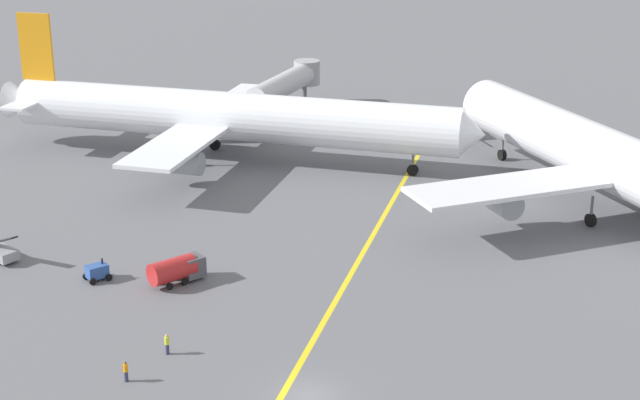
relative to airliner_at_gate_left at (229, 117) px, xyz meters
name	(u,v)px	position (x,y,z in m)	size (l,w,h in m)	color
ground_plane	(308,396)	(24.30, -49.45, -5.38)	(600.00, 600.00, 0.00)	slate
taxiway_stripe	(321,328)	(22.37, -39.45, -5.38)	(0.50, 120.00, 0.01)	yellow
airliner_at_gate_left	(229,117)	(0.00, 0.00, 0.00)	(60.18, 38.62, 16.58)	white
airliner_being_pushed	(606,159)	(43.25, -6.72, 0.39)	(39.63, 45.61, 17.24)	silver
pushback_tug	(457,125)	(24.77, 18.49, -4.14)	(6.02, 8.24, 2.92)	#2D4C8C
gse_gpu_cart_small	(97,272)	(1.27, -36.03, -4.59)	(2.55, 2.64, 1.90)	#2D5199
gse_fuel_bowser_stubby	(178,269)	(8.29, -34.75, -4.05)	(4.36, 5.09, 2.40)	red
ground_crew_marshaller_foreground	(167,344)	(12.59, -46.61, -4.52)	(0.44, 0.39, 1.65)	#2D3351
ground_crew_wing_walker_right	(126,371)	(11.43, -51.03, -4.56)	(0.36, 0.50, 1.58)	#2D3351
jet_bridge	(288,82)	(0.27, 22.76, -0.83)	(5.30, 19.80, 6.34)	#B7B7BC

